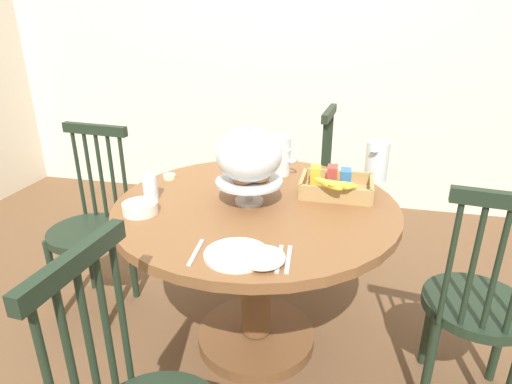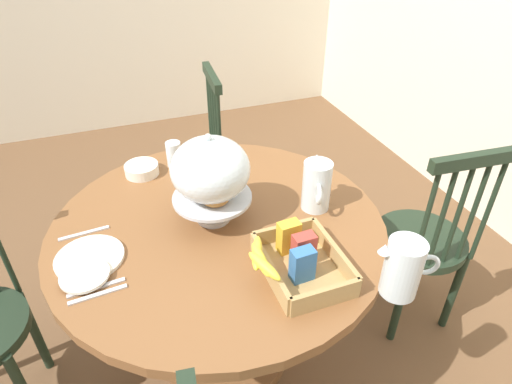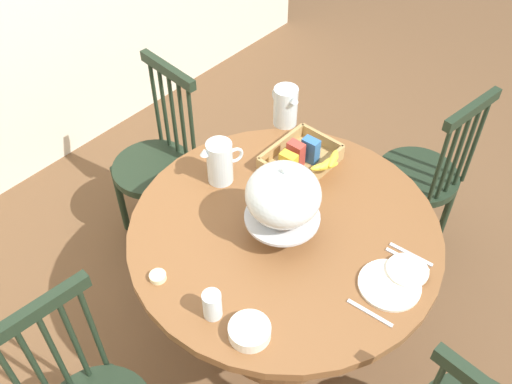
{
  "view_description": "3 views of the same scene",
  "coord_description": "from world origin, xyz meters",
  "px_view_note": "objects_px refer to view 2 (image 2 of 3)",
  "views": [
    {
      "loc": [
        0.51,
        -1.63,
        1.48
      ],
      "look_at": [
        0.13,
        -0.0,
        0.79
      ],
      "focal_mm": 30.26,
      "sensor_mm": 36.0,
      "label": 1
    },
    {
      "loc": [
        1.34,
        -0.3,
        1.72
      ],
      "look_at": [
        0.13,
        0.15,
        0.84
      ],
      "focal_mm": 30.75,
      "sensor_mm": 36.0,
      "label": 2
    },
    {
      "loc": [
        -1.02,
        -0.87,
        2.4
      ],
      "look_at": [
        0.13,
        0.15,
        0.84
      ],
      "focal_mm": 40.34,
      "sensor_mm": 36.0,
      "label": 3
    }
  ],
  "objects_px": {
    "dining_table": "(220,266)",
    "butter_dish": "(228,151)",
    "pastry_stand_with_dome": "(211,173)",
    "windsor_chair_by_cabinet": "(193,166)",
    "milk_pitcher": "(402,270)",
    "china_plate_large": "(90,258)",
    "cereal_bowl": "(142,169)",
    "windsor_chair_near_window": "(423,243)",
    "drinking_glass": "(174,154)",
    "cereal_basket": "(296,260)",
    "orange_juice_pitcher": "(316,188)",
    "china_plate_small": "(85,275)"
  },
  "relations": [
    {
      "from": "china_plate_small",
      "to": "china_plate_large",
      "type": "bearing_deg",
      "value": 169.26
    },
    {
      "from": "pastry_stand_with_dome",
      "to": "china_plate_small",
      "type": "distance_m",
      "value": 0.51
    },
    {
      "from": "pastry_stand_with_dome",
      "to": "milk_pitcher",
      "type": "xyz_separation_m",
      "value": [
        0.53,
        0.42,
        -0.11
      ]
    },
    {
      "from": "dining_table",
      "to": "milk_pitcher",
      "type": "distance_m",
      "value": 0.71
    },
    {
      "from": "dining_table",
      "to": "milk_pitcher",
      "type": "height_order",
      "value": "milk_pitcher"
    },
    {
      "from": "milk_pitcher",
      "to": "orange_juice_pitcher",
      "type": "bearing_deg",
      "value": -175.09
    },
    {
      "from": "dining_table",
      "to": "windsor_chair_near_window",
      "type": "bearing_deg",
      "value": 83.8
    },
    {
      "from": "milk_pitcher",
      "to": "china_plate_small",
      "type": "height_order",
      "value": "milk_pitcher"
    },
    {
      "from": "dining_table",
      "to": "pastry_stand_with_dome",
      "type": "relative_size",
      "value": 3.49
    },
    {
      "from": "cereal_bowl",
      "to": "china_plate_small",
      "type": "bearing_deg",
      "value": -24.58
    },
    {
      "from": "cereal_basket",
      "to": "china_plate_small",
      "type": "xyz_separation_m",
      "value": [
        -0.19,
        -0.62,
        -0.03
      ]
    },
    {
      "from": "dining_table",
      "to": "cereal_bowl",
      "type": "bearing_deg",
      "value": -154.86
    },
    {
      "from": "cereal_basket",
      "to": "drinking_glass",
      "type": "height_order",
      "value": "cereal_basket"
    },
    {
      "from": "drinking_glass",
      "to": "pastry_stand_with_dome",
      "type": "bearing_deg",
      "value": 7.22
    },
    {
      "from": "orange_juice_pitcher",
      "to": "butter_dish",
      "type": "distance_m",
      "value": 0.55
    },
    {
      "from": "milk_pitcher",
      "to": "china_plate_large",
      "type": "distance_m",
      "value": 0.97
    },
    {
      "from": "pastry_stand_with_dome",
      "to": "windsor_chair_near_window",
      "type": "bearing_deg",
      "value": 82.02
    },
    {
      "from": "dining_table",
      "to": "cereal_basket",
      "type": "distance_m",
      "value": 0.44
    },
    {
      "from": "orange_juice_pitcher",
      "to": "cereal_bowl",
      "type": "bearing_deg",
      "value": -128.86
    },
    {
      "from": "windsor_chair_near_window",
      "to": "china_plate_large",
      "type": "xyz_separation_m",
      "value": [
        -0.06,
        -1.33,
        0.29
      ]
    },
    {
      "from": "china_plate_large",
      "to": "butter_dish",
      "type": "relative_size",
      "value": 3.67
    },
    {
      "from": "dining_table",
      "to": "windsor_chair_by_cabinet",
      "type": "height_order",
      "value": "windsor_chair_by_cabinet"
    },
    {
      "from": "dining_table",
      "to": "cereal_basket",
      "type": "relative_size",
      "value": 3.8
    },
    {
      "from": "orange_juice_pitcher",
      "to": "milk_pitcher",
      "type": "bearing_deg",
      "value": 4.91
    },
    {
      "from": "milk_pitcher",
      "to": "china_plate_small",
      "type": "relative_size",
      "value": 1.26
    },
    {
      "from": "windsor_chair_by_cabinet",
      "to": "milk_pitcher",
      "type": "bearing_deg",
      "value": 12.49
    },
    {
      "from": "windsor_chair_by_cabinet",
      "to": "cereal_bowl",
      "type": "height_order",
      "value": "windsor_chair_by_cabinet"
    },
    {
      "from": "china_plate_large",
      "to": "drinking_glass",
      "type": "distance_m",
      "value": 0.62
    },
    {
      "from": "orange_juice_pitcher",
      "to": "milk_pitcher",
      "type": "distance_m",
      "value": 0.47
    },
    {
      "from": "windsor_chair_by_cabinet",
      "to": "drinking_glass",
      "type": "height_order",
      "value": "windsor_chair_by_cabinet"
    },
    {
      "from": "cereal_basket",
      "to": "cereal_bowl",
      "type": "height_order",
      "value": "cereal_basket"
    },
    {
      "from": "pastry_stand_with_dome",
      "to": "cereal_bowl",
      "type": "height_order",
      "value": "pastry_stand_with_dome"
    },
    {
      "from": "orange_juice_pitcher",
      "to": "china_plate_large",
      "type": "xyz_separation_m",
      "value": [
        0.0,
        -0.81,
        -0.08
      ]
    },
    {
      "from": "dining_table",
      "to": "windsor_chair_near_window",
      "type": "xyz_separation_m",
      "value": [
        0.1,
        0.89,
        -0.07
      ]
    },
    {
      "from": "pastry_stand_with_dome",
      "to": "drinking_glass",
      "type": "height_order",
      "value": "pastry_stand_with_dome"
    },
    {
      "from": "pastry_stand_with_dome",
      "to": "milk_pitcher",
      "type": "relative_size",
      "value": 1.82
    },
    {
      "from": "windsor_chair_near_window",
      "to": "windsor_chair_by_cabinet",
      "type": "relative_size",
      "value": 1.0
    },
    {
      "from": "cereal_bowl",
      "to": "pastry_stand_with_dome",
      "type": "bearing_deg",
      "value": 26.28
    },
    {
      "from": "orange_juice_pitcher",
      "to": "drinking_glass",
      "type": "distance_m",
      "value": 0.65
    },
    {
      "from": "windsor_chair_near_window",
      "to": "windsor_chair_by_cabinet",
      "type": "xyz_separation_m",
      "value": [
        -0.99,
        -0.79,
        0.0
      ]
    },
    {
      "from": "windsor_chair_near_window",
      "to": "milk_pitcher",
      "type": "distance_m",
      "value": 0.73
    },
    {
      "from": "milk_pitcher",
      "to": "cereal_basket",
      "type": "relative_size",
      "value": 0.6
    },
    {
      "from": "milk_pitcher",
      "to": "butter_dish",
      "type": "distance_m",
      "value": 1.0
    },
    {
      "from": "windsor_chair_near_window",
      "to": "windsor_chair_by_cabinet",
      "type": "height_order",
      "value": "same"
    },
    {
      "from": "pastry_stand_with_dome",
      "to": "butter_dish",
      "type": "height_order",
      "value": "pastry_stand_with_dome"
    },
    {
      "from": "orange_juice_pitcher",
      "to": "china_plate_large",
      "type": "distance_m",
      "value": 0.82
    },
    {
      "from": "windsor_chair_by_cabinet",
      "to": "china_plate_large",
      "type": "distance_m",
      "value": 1.12
    },
    {
      "from": "windsor_chair_near_window",
      "to": "cereal_bowl",
      "type": "bearing_deg",
      "value": -115.65
    },
    {
      "from": "milk_pitcher",
      "to": "butter_dish",
      "type": "bearing_deg",
      "value": -167.1
    },
    {
      "from": "dining_table",
      "to": "butter_dish",
      "type": "relative_size",
      "value": 20.0
    }
  ]
}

